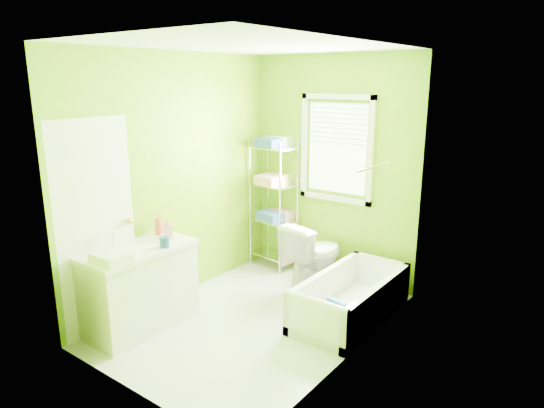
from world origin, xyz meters
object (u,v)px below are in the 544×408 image
Objects in this scene: bathtub at (349,304)px; vanity at (139,285)px; toilet at (314,254)px; wire_shelf_unit at (275,189)px.

bathtub is 2.05m from vanity.
toilet reaches higher than bathtub.
bathtub is 1.81× the size of toilet.
wire_shelf_unit is (-1.43, 0.68, 0.85)m from bathtub.
wire_shelf_unit is (0.09, 2.04, 0.57)m from vanity.
vanity is 2.12m from wire_shelf_unit.
wire_shelf_unit is at bearing 154.45° from bathtub.
vanity is 0.65× the size of wire_shelf_unit.
toilet is 0.99m from wire_shelf_unit.
toilet is at bearing 148.13° from bathtub.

